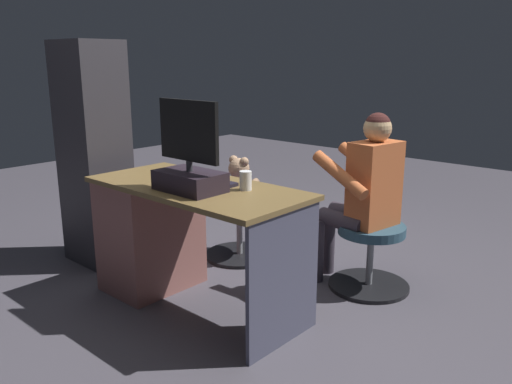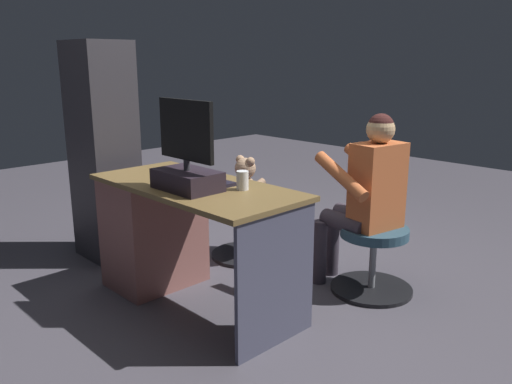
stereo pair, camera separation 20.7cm
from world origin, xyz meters
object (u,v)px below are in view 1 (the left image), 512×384
Objects in this scene: tv_remote at (169,179)px; teddy_bear at (240,181)px; monitor at (190,167)px; computer_mouse at (175,172)px; person at (362,188)px; cup at (246,181)px; visitor_chair at (370,251)px; office_chair_teddy at (239,225)px; desk at (161,230)px; keyboard at (204,181)px.

teddy_bear is at bearing -58.31° from tv_remote.
monitor reaches higher than teddy_bear.
computer_mouse is at bearing -34.04° from tv_remote.
computer_mouse is 0.08× the size of person.
monitor is at bearing 44.90° from cup.
cup reaches higher than visitor_chair.
teddy_bear is at bearing -90.00° from office_chair_teddy.
cup is 1.04m from visitor_chair.
computer_mouse reaches higher than tv_remote.
tv_remote is 0.13× the size of person.
desk is at bearing 92.08° from office_chair_teddy.
visitor_chair is (-0.65, -0.84, -0.51)m from keyboard.
desk is 1.35m from visitor_chair.
keyboard is at bearing 117.89° from teddy_bear.
person is (-0.91, -0.90, 0.25)m from desk.
computer_mouse is at bearing 43.52° from person.
cup is 0.20× the size of visitor_chair.
cup reaches higher than teddy_bear.
cup is 0.85m from person.
visitor_chair is 0.46× the size of person.
desk is 0.77m from office_chair_teddy.
tv_remote is at bearing 101.49° from office_chair_teddy.
tv_remote is at bearing 14.58° from cup.
monitor reaches higher than cup.
cup is at bearing 135.85° from office_chair_teddy.
person reaches higher than tv_remote.
monitor is 1.17× the size of keyboard.
computer_mouse is 0.18× the size of visitor_chair.
keyboard is at bearing 52.40° from visitor_chair.
cup is at bearing -145.05° from tv_remote.
tv_remote is (0.29, -0.08, -0.12)m from monitor.
teddy_bear is at bearing 8.64° from person.
desk is at bearing 10.61° from tv_remote.
desk is at bearing -14.11° from monitor.
monitor is at bearing 165.89° from desk.
computer_mouse is at bearing 96.58° from office_chair_teddy.
office_chair_teddy is at bearing -44.15° from cup.
cup reaches higher than office_chair_teddy.
computer_mouse reaches higher than keyboard.
office_chair_teddy is 1.03m from person.
computer_mouse is 0.18× the size of office_chair_teddy.
person is at bearing -171.36° from teddy_bear.
keyboard is 1.01m from person.
keyboard reaches higher than teddy_bear.
monitor is at bearing 117.53° from office_chair_teddy.
person reaches higher than keyboard.
desk is 2.59× the size of visitor_chair.
office_chair_teddy is (0.66, -0.64, -0.56)m from cup.
person is (-0.57, -0.83, -0.11)m from keyboard.
tv_remote is (-0.08, 0.11, -0.01)m from computer_mouse.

